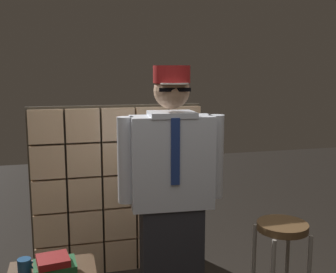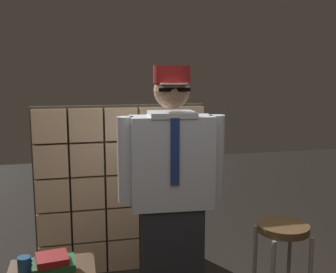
{
  "view_description": "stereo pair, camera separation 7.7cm",
  "coord_description": "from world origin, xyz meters",
  "px_view_note": "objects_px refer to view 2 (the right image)",
  "views": [
    {
      "loc": [
        -0.46,
        -2.03,
        1.76
      ],
      "look_at": [
        0.2,
        0.49,
        1.34
      ],
      "focal_mm": 43.51,
      "sensor_mm": 36.0,
      "label": 1
    },
    {
      "loc": [
        -0.38,
        -2.04,
        1.76
      ],
      "look_at": [
        0.2,
        0.49,
        1.34
      ],
      "focal_mm": 43.51,
      "sensor_mm": 36.0,
      "label": 2
    }
  ],
  "objects_px": {
    "standing_person": "(172,196)",
    "bar_stool": "(282,252)",
    "book_stack": "(53,265)",
    "coffee_mug": "(25,264)"
  },
  "relations": [
    {
      "from": "standing_person",
      "to": "bar_stool",
      "type": "relative_size",
      "value": 2.37
    },
    {
      "from": "bar_stool",
      "to": "book_stack",
      "type": "height_order",
      "value": "bar_stool"
    },
    {
      "from": "coffee_mug",
      "to": "book_stack",
      "type": "bearing_deg",
      "value": -22.96
    },
    {
      "from": "standing_person",
      "to": "coffee_mug",
      "type": "relative_size",
      "value": 14.27
    },
    {
      "from": "standing_person",
      "to": "coffee_mug",
      "type": "xyz_separation_m",
      "value": [
        -0.94,
        -0.13,
        -0.32
      ]
    },
    {
      "from": "coffee_mug",
      "to": "bar_stool",
      "type": "bearing_deg",
      "value": -2.87
    },
    {
      "from": "standing_person",
      "to": "book_stack",
      "type": "distance_m",
      "value": 0.85
    },
    {
      "from": "bar_stool",
      "to": "book_stack",
      "type": "xyz_separation_m",
      "value": [
        -1.48,
        0.01,
        0.07
      ]
    },
    {
      "from": "bar_stool",
      "to": "book_stack",
      "type": "distance_m",
      "value": 1.48
    },
    {
      "from": "bar_stool",
      "to": "coffee_mug",
      "type": "bearing_deg",
      "value": 177.13
    }
  ]
}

